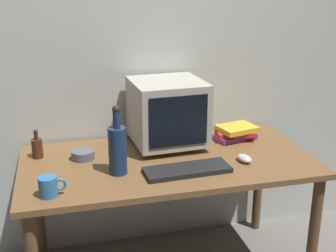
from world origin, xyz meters
TOP-DOWN VIEW (x-y plane):
  - back_wall at (0.00, 0.45)m, footprint 4.00×0.08m
  - desk at (0.00, 0.00)m, footprint 1.51×0.77m
  - crt_monitor at (0.05, 0.19)m, footprint 0.40×0.41m
  - keyboard at (0.05, -0.18)m, footprint 0.43×0.17m
  - computer_mouse at (0.37, -0.13)m, footprint 0.08×0.11m
  - bottle_tall at (-0.28, -0.11)m, footprint 0.09×0.09m
  - bottle_short at (-0.66, 0.18)m, footprint 0.06×0.06m
  - book_stack at (0.45, 0.18)m, footprint 0.26×0.20m
  - mug at (-0.60, -0.27)m, footprint 0.12×0.08m
  - cd_spindle at (-0.43, 0.11)m, footprint 0.12×0.12m

SIDE VIEW (x-z plane):
  - desk at x=0.00m, z-range 0.27..0.98m
  - keyboard at x=0.05m, z-range 0.71..0.73m
  - computer_mouse at x=0.37m, z-range 0.71..0.75m
  - cd_spindle at x=-0.43m, z-range 0.71..0.76m
  - book_stack at x=0.45m, z-range 0.71..0.80m
  - mug at x=-0.60m, z-range 0.71..0.80m
  - bottle_short at x=-0.66m, z-range 0.69..0.85m
  - bottle_tall at x=-0.28m, z-range 0.67..1.01m
  - crt_monitor at x=0.05m, z-range 0.72..1.09m
  - back_wall at x=0.00m, z-range 0.00..2.50m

